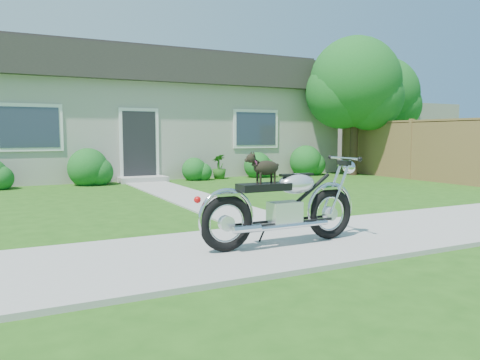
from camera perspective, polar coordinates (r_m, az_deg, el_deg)
name	(u,v)px	position (r m, az deg, el deg)	size (l,w,h in m)	color
ground	(397,230)	(7.29, 18.64, -5.85)	(80.00, 80.00, 0.00)	#235114
sidewalk	(397,229)	(7.29, 18.65, -5.69)	(24.00, 2.20, 0.04)	#9E9B93
walkway	(185,196)	(10.73, -6.75, -1.92)	(1.20, 8.00, 0.03)	#9E9B93
house	(158,114)	(17.77, -9.98, 7.90)	(12.60, 7.03, 4.50)	#AEA89D
fence	(411,149)	(15.69, 20.09, 3.52)	(0.12, 6.62, 1.90)	brown
tree_near	(359,87)	(16.85, 14.34, 10.98)	(3.10, 3.10, 4.75)	#3D2B1C
tree_far	(386,97)	(20.99, 17.36, 9.62)	(3.04, 3.04, 4.65)	#3D2B1C
shrub_row	(189,166)	(14.45, -6.21, 1.66)	(10.74, 1.12, 1.12)	#17581C
potted_plant_left	(86,170)	(13.74, -18.21, 1.17)	(0.76, 0.66, 0.84)	#316019
potted_plant_right	(219,167)	(14.88, -2.56, 1.65)	(0.44, 0.44, 0.78)	#225A18
motorcycle_with_dog	(284,204)	(5.81, 5.44, -2.98)	(2.22, 0.60, 1.14)	black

